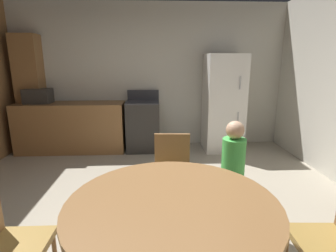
# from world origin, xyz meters

# --- Properties ---
(ground_plane) EXTENTS (14.00, 14.00, 0.00)m
(ground_plane) POSITION_xyz_m (0.00, 0.00, 0.00)
(ground_plane) COLOR #A89E89
(wall_back) EXTENTS (5.43, 0.12, 2.70)m
(wall_back) POSITION_xyz_m (0.00, 2.81, 1.35)
(wall_back) COLOR beige
(wall_back) RESTS_ON ground
(kitchen_counter) EXTENTS (1.92, 0.60, 0.90)m
(kitchen_counter) POSITION_xyz_m (-1.45, 2.41, 0.45)
(kitchen_counter) COLOR olive
(kitchen_counter) RESTS_ON ground
(pantry_column) EXTENTS (0.44, 0.36, 2.10)m
(pantry_column) POSITION_xyz_m (-2.19, 2.59, 1.05)
(pantry_column) COLOR olive
(pantry_column) RESTS_ON ground
(oven_range) EXTENTS (0.60, 0.60, 1.10)m
(oven_range) POSITION_xyz_m (-0.14, 2.41, 0.47)
(oven_range) COLOR #2D2B28
(oven_range) RESTS_ON ground
(refrigerator) EXTENTS (0.68, 0.68, 1.76)m
(refrigerator) POSITION_xyz_m (1.35, 2.36, 0.88)
(refrigerator) COLOR white
(refrigerator) RESTS_ON ground
(microwave) EXTENTS (0.44, 0.32, 0.26)m
(microwave) POSITION_xyz_m (-2.00, 2.41, 1.03)
(microwave) COLOR #2D2B28
(microwave) RESTS_ON kitchen_counter
(dining_table) EXTENTS (1.35, 1.35, 0.76)m
(dining_table) POSITION_xyz_m (0.19, -0.85, 0.61)
(dining_table) COLOR olive
(dining_table) RESTS_ON ground
(chair_north) EXTENTS (0.43, 0.43, 0.87)m
(chair_north) POSITION_xyz_m (0.26, 0.23, 0.50)
(chair_north) COLOR olive
(chair_north) RESTS_ON ground
(chair_west) EXTENTS (0.40, 0.40, 0.87)m
(chair_west) POSITION_xyz_m (-0.89, -0.84, 0.50)
(chair_west) COLOR olive
(chair_west) RESTS_ON ground
(person_child) EXTENTS (0.31, 0.31, 1.09)m
(person_child) POSITION_xyz_m (0.82, -0.04, 0.58)
(person_child) COLOR #665B51
(person_child) RESTS_ON ground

